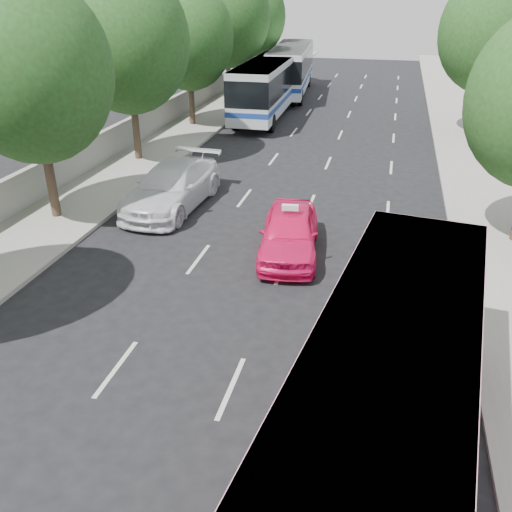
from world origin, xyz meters
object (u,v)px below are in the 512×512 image
(pink_bus, at_px, (388,394))
(white_pickup, at_px, (172,187))
(tour_coach_rear, at_px, (291,66))
(pink_taxi, at_px, (289,232))
(tour_coach_front, at_px, (267,83))

(pink_bus, distance_m, white_pickup, 15.06)
(tour_coach_rear, bearing_deg, pink_bus, -81.95)
(pink_taxi, xyz_separation_m, tour_coach_rear, (-5.49, 29.50, 1.48))
(pink_bus, height_order, tour_coach_rear, tour_coach_rear)
(pink_bus, relative_size, tour_coach_rear, 0.82)
(white_pickup, distance_m, tour_coach_rear, 26.37)
(pink_taxi, bearing_deg, tour_coach_front, 97.52)
(white_pickup, xyz_separation_m, tour_coach_rear, (0.00, 26.33, 1.40))
(pink_bus, distance_m, pink_taxi, 9.64)
(pink_bus, relative_size, pink_taxi, 2.23)
(pink_taxi, relative_size, white_pickup, 0.78)
(tour_coach_rear, bearing_deg, white_pickup, -94.95)
(pink_taxi, height_order, tour_coach_front, tour_coach_front)
(tour_coach_front, distance_m, tour_coach_rear, 8.68)
(pink_taxi, xyz_separation_m, white_pickup, (-5.49, 3.16, 0.07))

